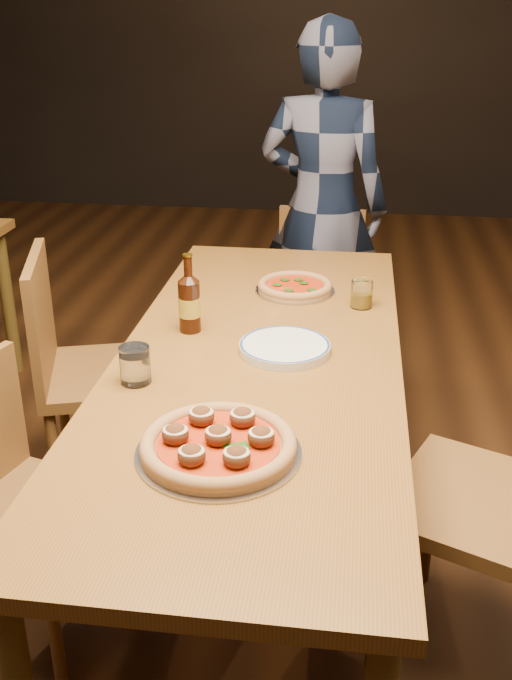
# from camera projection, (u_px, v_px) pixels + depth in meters

# --- Properties ---
(ground) EXTENTS (9.00, 9.00, 0.00)m
(ground) POSITION_uv_depth(u_px,v_px,m) (258.00, 564.00, 2.45)
(ground) COLOR black
(table_main) EXTENTS (0.80, 2.00, 0.75)m
(table_main) POSITION_uv_depth(u_px,v_px,m) (258.00, 378.00, 2.17)
(table_main) COLOR brown
(table_main) RESTS_ON ground
(chair_main_nw) EXTENTS (0.48, 0.48, 0.84)m
(chair_main_nw) POSITION_uv_depth(u_px,v_px,m) (34.00, 510.00, 2.02)
(chair_main_nw) COLOR brown
(chair_main_nw) RESTS_ON ground
(chair_main_sw) EXTENTS (0.55, 0.55, 0.95)m
(chair_main_sw) POSITION_uv_depth(u_px,v_px,m) (108.00, 372.00, 2.65)
(chair_main_sw) COLOR brown
(chair_main_sw) RESTS_ON ground
(chair_main_e) EXTENTS (0.61, 0.61, 0.98)m
(chair_main_e) POSITION_uv_depth(u_px,v_px,m) (486.00, 502.00, 1.94)
(chair_main_e) COLOR brown
(chair_main_e) RESTS_ON ground
(chair_end) EXTENTS (0.43, 0.43, 0.84)m
(chair_end) POSITION_uv_depth(u_px,v_px,m) (314.00, 301.00, 3.42)
(chair_end) COLOR brown
(chair_end) RESTS_ON ground
(pizza_meatball) EXTENTS (0.37, 0.37, 0.07)m
(pizza_meatball) POSITION_uv_depth(u_px,v_px,m) (218.00, 444.00, 1.67)
(pizza_meatball) COLOR #B7B7BF
(pizza_meatball) RESTS_ON table_main
(pizza_margherita) EXTENTS (0.27, 0.27, 0.04)m
(pizza_margherita) POSITION_uv_depth(u_px,v_px,m) (295.00, 286.00, 2.60)
(pizza_margherita) COLOR #B7B7BF
(pizza_margherita) RESTS_ON table_main
(plate_stack) EXTENTS (0.26, 0.26, 0.02)m
(plate_stack) POSITION_uv_depth(u_px,v_px,m) (285.00, 348.00, 2.16)
(plate_stack) COLOR white
(plate_stack) RESTS_ON table_main
(beer_bottle) EXTENTS (0.07, 0.07, 0.24)m
(beer_bottle) POSITION_uv_depth(u_px,v_px,m) (189.00, 305.00, 2.26)
(beer_bottle) COLOR black
(beer_bottle) RESTS_ON table_main
(water_glass) EXTENTS (0.08, 0.08, 0.10)m
(water_glass) POSITION_uv_depth(u_px,v_px,m) (135.00, 365.00, 1.97)
(water_glass) COLOR white
(water_glass) RESTS_ON table_main
(amber_glass) EXTENTS (0.07, 0.07, 0.09)m
(amber_glass) POSITION_uv_depth(u_px,v_px,m) (362.00, 294.00, 2.46)
(amber_glass) COLOR #9F7612
(amber_glass) RESTS_ON table_main
(diner) EXTENTS (0.65, 0.49, 1.62)m
(diner) POSITION_uv_depth(u_px,v_px,m) (323.00, 208.00, 3.41)
(diner) COLOR black
(diner) RESTS_ON ground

